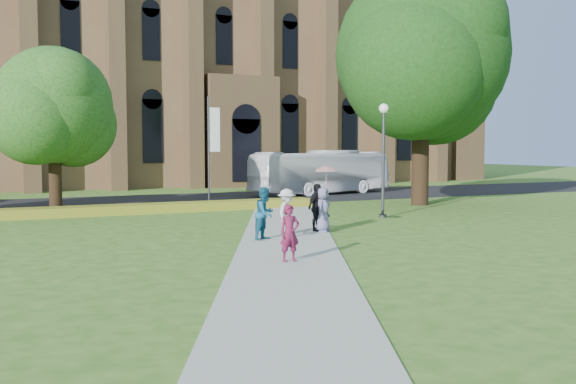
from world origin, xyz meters
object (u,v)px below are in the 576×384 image
tour_coach (321,172)px  pedestrian_0 (290,233)px  large_tree (422,55)px  streetlamp (383,146)px

tour_coach → pedestrian_0: bearing=137.3°
large_tree → tour_coach: (-1.09, 9.59, -6.83)m
large_tree → pedestrian_0: (-14.44, -13.17, -7.52)m
large_tree → tour_coach: bearing=96.5°
large_tree → pedestrian_0: bearing=-137.6°
streetlamp → pedestrian_0: size_ratio=3.27×
streetlamp → tour_coach: bearing=72.6°
pedestrian_0 → streetlamp: bearing=46.4°
tour_coach → pedestrian_0: size_ratio=6.76×
streetlamp → large_tree: bearing=39.3°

